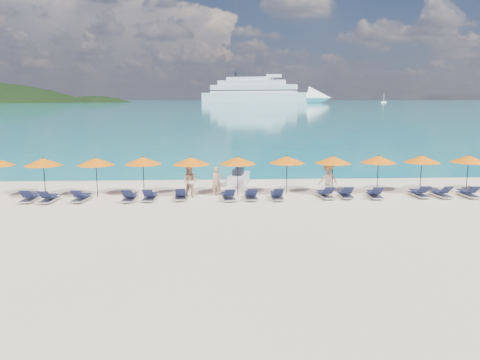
{
  "coord_description": "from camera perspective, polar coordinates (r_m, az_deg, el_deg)",
  "views": [
    {
      "loc": [
        -1.23,
        -21.55,
        5.53
      ],
      "look_at": [
        0.0,
        3.0,
        1.2
      ],
      "focal_mm": 35.0,
      "sensor_mm": 36.0,
      "label": 1
    }
  ],
  "objects": [
    {
      "name": "ground",
      "position": [
        22.28,
        0.39,
        -4.38
      ],
      "size": [
        1400.0,
        1400.0,
        0.0
      ],
      "primitive_type": "plane",
      "color": "beige"
    },
    {
      "name": "sea",
      "position": [
        681.57,
        -2.8,
        9.52
      ],
      "size": [
        1600.0,
        1300.0,
        0.01
      ],
      "primitive_type": "cube",
      "color": "#1FA9B2",
      "rests_on": "ground"
    },
    {
      "name": "headland_small",
      "position": [
        601.64,
        -17.26,
        5.69
      ],
      "size": [
        162.0,
        126.0,
        85.5
      ],
      "color": "black",
      "rests_on": "ground"
    },
    {
      "name": "cruise_ship",
      "position": [
        525.52,
        3.21,
        10.52
      ],
      "size": [
        142.47,
        76.97,
        40.3
      ],
      "rotation": [
        0.0,
        0.0,
        -0.4
      ],
      "color": "white",
      "rests_on": "ground"
    },
    {
      "name": "sailboat_near",
      "position": [
        559.9,
        9.27,
        9.41
      ],
      "size": [
        5.48,
        1.83,
        10.05
      ],
      "color": "white",
      "rests_on": "ground"
    },
    {
      "name": "sailboat_far",
      "position": [
        563.52,
        17.11,
        9.11
      ],
      "size": [
        5.92,
        1.97,
        10.85
      ],
      "color": "white",
      "rests_on": "ground"
    },
    {
      "name": "jetski",
      "position": [
        30.31,
        -0.17,
        0.25
      ],
      "size": [
        1.59,
        2.9,
        0.98
      ],
      "rotation": [
        0.0,
        0.0,
        -0.22
      ],
      "color": "silver",
      "rests_on": "ground"
    },
    {
      "name": "beachgoer_a",
      "position": [
        26.65,
        -2.83,
        -0.18
      ],
      "size": [
        0.71,
        0.59,
        1.65
      ],
      "primitive_type": "imported",
      "rotation": [
        0.0,
        0.0,
        0.38
      ],
      "color": "tan",
      "rests_on": "ground"
    },
    {
      "name": "beachgoer_b",
      "position": [
        26.29,
        -6.13,
        -0.2
      ],
      "size": [
        1.01,
        0.82,
        1.81
      ],
      "primitive_type": "imported",
      "rotation": [
        0.0,
        0.0,
        -0.41
      ],
      "color": "tan",
      "rests_on": "ground"
    },
    {
      "name": "beachgoer_c",
      "position": [
        27.44,
        10.67,
        0.1
      ],
      "size": [
        1.25,
        0.77,
        1.8
      ],
      "primitive_type": "imported",
      "rotation": [
        0.0,
        0.0,
        3.35
      ],
      "color": "tan",
      "rests_on": "ground"
    },
    {
      "name": "umbrella_2",
      "position": [
        28.2,
        -22.86,
        2.05
      ],
      "size": [
        2.1,
        2.1,
        2.28
      ],
      "color": "black",
      "rests_on": "ground"
    },
    {
      "name": "umbrella_3",
      "position": [
        27.38,
        -17.17,
        2.17
      ],
      "size": [
        2.1,
        2.1,
        2.28
      ],
      "color": "black",
      "rests_on": "ground"
    },
    {
      "name": "umbrella_4",
      "position": [
        27.07,
        -11.75,
        2.33
      ],
      "size": [
        2.1,
        2.1,
        2.28
      ],
      "color": "black",
      "rests_on": "ground"
    },
    {
      "name": "umbrella_5",
      "position": [
        26.54,
        -5.98,
        2.33
      ],
      "size": [
        2.1,
        2.1,
        2.28
      ],
      "color": "black",
      "rests_on": "ground"
    },
    {
      "name": "umbrella_6",
      "position": [
        26.59,
        -0.28,
        2.4
      ],
      "size": [
        2.1,
        2.1,
        2.28
      ],
      "color": "black",
      "rests_on": "ground"
    },
    {
      "name": "umbrella_7",
      "position": [
        27.05,
        5.75,
        2.48
      ],
      "size": [
        2.1,
        2.1,
        2.28
      ],
      "color": "black",
      "rests_on": "ground"
    },
    {
      "name": "umbrella_8",
      "position": [
        27.39,
        11.28,
        2.43
      ],
      "size": [
        2.1,
        2.1,
        2.28
      ],
      "color": "black",
      "rests_on": "ground"
    },
    {
      "name": "umbrella_9",
      "position": [
        28.27,
        16.53,
        2.44
      ],
      "size": [
        2.1,
        2.1,
        2.28
      ],
      "color": "black",
      "rests_on": "ground"
    },
    {
      "name": "umbrella_10",
      "position": [
        29.2,
        21.3,
        2.4
      ],
      "size": [
        2.1,
        2.1,
        2.28
      ],
      "color": "black",
      "rests_on": "ground"
    },
    {
      "name": "umbrella_11",
      "position": [
        30.34,
        26.11,
        2.32
      ],
      "size": [
        2.1,
        2.1,
        2.28
      ],
      "color": "black",
      "rests_on": "ground"
    },
    {
      "name": "lounger_3",
      "position": [
        27.66,
        -24.24,
        -1.94
      ],
      "size": [
        0.66,
        1.72,
        0.66
      ],
      "rotation": [
        0.0,
        0.0,
        0.03
      ],
      "color": "silver",
      "rests_on": "ground"
    },
    {
      "name": "lounger_4",
      "position": [
        27.07,
        -22.27,
        -2.04
      ],
      "size": [
        0.7,
        1.73,
        0.66
      ],
      "rotation": [
        0.0,
        0.0,
        -0.05
      ],
      "color": "silver",
      "rests_on": "ground"
    },
    {
      "name": "lounger_5",
      "position": [
        26.68,
        -18.78,
        -1.99
      ],
      "size": [
        0.79,
        1.75,
        0.66
      ],
      "rotation": [
        0.0,
        0.0,
        -0.1
      ],
      "color": "silver",
      "rests_on": "ground"
    },
    {
      "name": "lounger_6",
      "position": [
        26.02,
        -13.3,
        -2.02
      ],
      "size": [
        0.68,
        1.72,
        0.66
      ],
      "rotation": [
        0.0,
        0.0,
        -0.04
      ],
      "color": "silver",
      "rests_on": "ground"
    },
    {
      "name": "lounger_7",
      "position": [
        25.95,
        -10.91,
        -1.96
      ],
      "size": [
        0.73,
        1.74,
        0.66
      ],
      "rotation": [
        0.0,
        0.0,
        -0.06
      ],
      "color": "silver",
      "rests_on": "ground"
    },
    {
      "name": "lounger_8",
      "position": [
        25.94,
        -7.24,
        -1.87
      ],
      "size": [
        0.71,
        1.73,
        0.66
      ],
      "rotation": [
        0.0,
        0.0,
        0.06
      ],
      "color": "silver",
      "rests_on": "ground"
    },
    {
      "name": "lounger_9",
      "position": [
        25.58,
        -1.41,
        -1.96
      ],
      "size": [
        0.79,
        1.76,
        0.66
      ],
      "rotation": [
        0.0,
        0.0,
        0.1
      ],
      "color": "silver",
      "rests_on": "ground"
    },
    {
      "name": "lounger_10",
      "position": [
        25.73,
        1.33,
        -1.88
      ],
      "size": [
        0.7,
        1.73,
        0.66
      ],
      "rotation": [
        0.0,
        0.0,
        0.05
      ],
      "color": "silver",
      "rests_on": "ground"
    },
    {
      "name": "lounger_11",
      "position": [
        25.82,
        4.53,
        -1.87
      ],
      "size": [
        0.62,
        1.7,
        0.66
      ],
      "rotation": [
        0.0,
        0.0,
        0.0
      ],
      "color": "silver",
      "rests_on": "ground"
    },
    {
      "name": "lounger_12",
      "position": [
        26.55,
        10.37,
        -1.68
      ],
      "size": [
        0.79,
        1.75,
        0.66
      ],
      "rotation": [
        0.0,
        0.0,
        0.1
      ],
      "color": "silver",
      "rests_on": "ground"
    },
    {
      "name": "lounger_13",
      "position": [
        26.87,
        12.73,
        -1.62
      ],
      "size": [
        0.7,
        1.73,
        0.66
      ],
      "rotation": [
        0.0,
        0.0,
        -0.05
      ],
      "color": "silver",
      "rests_on": "ground"
    },
    {
      "name": "lounger_14",
      "position": [
        27.15,
        16.08,
        -1.65
      ],
      "size": [
        0.75,
        1.74,
        0.66
      ],
      "rotation": [
        0.0,
        0.0,
        -0.08
      ],
      "color": "silver",
      "rests_on": "ground"
    },
    {
      "name": "lounger_15",
      "position": [
        28.28,
        21.01,
        -1.47
      ],
      "size": [
        0.7,
        1.73,
        0.66
      ],
      "rotation": [
        0.0,
        0.0,
        0.05
      ],
      "color": "silver",
      "rests_on": "ground"
    },
    {
      "name": "lounger_16",
      "position": [
        28.65,
        23.27,
        -1.48
      ],
      "size": [
        0.77,
        1.75,
        0.66
      ],
      "rotation": [
        0.0,
        0.0,
        0.09
      ],
      "color": "silver",
      "rests_on": "ground"
    },
    {
      "name": "lounger_17",
      "position": [
        29.33,
        26.05,
        -1.44
      ],
      "size": [
        0.63,
        1.7,
        0.66
      ],
      "rotation": [
        0.0,
        0.0,
        -0.0
      ],
      "color": "silver",
      "rests_on": "ground"
    }
  ]
}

